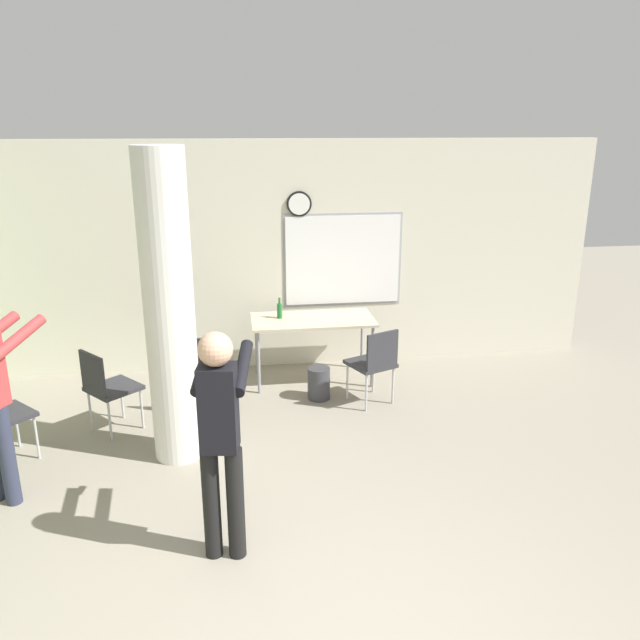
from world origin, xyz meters
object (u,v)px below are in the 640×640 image
object	(u,v)px
bottle_on_table	(280,310)
chair_table_right	(375,360)
chair_table_left	(213,366)
chair_near_pillar	(107,385)
folding_table	(313,323)
person_playing_front	(220,428)

from	to	relation	value
bottle_on_table	chair_table_right	size ratio (longest dim) A/B	0.28
bottle_on_table	chair_table_left	bearing A→B (deg)	-135.19
chair_table_right	chair_near_pillar	bearing A→B (deg)	-174.23
bottle_on_table	chair_table_right	distance (m)	1.32
folding_table	bottle_on_table	size ratio (longest dim) A/B	5.81
chair_table_left	chair_table_right	distance (m)	1.73
folding_table	chair_table_left	xyz separation A→B (m)	(-1.15, -0.69, -0.21)
person_playing_front	chair_table_left	bearing A→B (deg)	93.10
person_playing_front	chair_near_pillar	bearing A→B (deg)	119.59
bottle_on_table	person_playing_front	size ratio (longest dim) A/B	0.15
chair_table_right	person_playing_front	bearing A→B (deg)	-124.70
folding_table	bottle_on_table	distance (m)	0.42
chair_near_pillar	bottle_on_table	bearing A→B (deg)	31.69
bottle_on_table	chair_near_pillar	world-z (taller)	bottle_on_table
chair_table_left	person_playing_front	bearing A→B (deg)	-86.90
bottle_on_table	chair_table_left	world-z (taller)	bottle_on_table
folding_table	chair_near_pillar	size ratio (longest dim) A/B	1.65
person_playing_front	bottle_on_table	bearing A→B (deg)	78.46
chair_table_left	person_playing_front	size ratio (longest dim) A/B	0.52
person_playing_front	folding_table	bearing A→B (deg)	71.56
chair_near_pillar	chair_table_left	bearing A→B (deg)	18.51
chair_table_right	person_playing_front	xyz separation A→B (m)	(-1.60, -2.31, 0.48)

